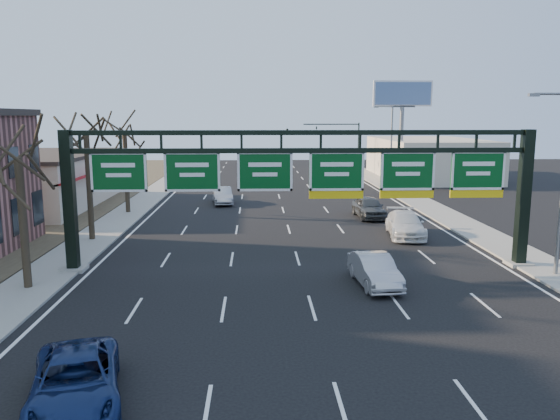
{
  "coord_description": "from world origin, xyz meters",
  "views": [
    {
      "loc": [
        -2.29,
        -19.61,
        7.85
      ],
      "look_at": [
        -1.09,
        7.43,
        3.2
      ],
      "focal_mm": 35.0,
      "sensor_mm": 36.0,
      "label": 1
    }
  ],
  "objects_px": {
    "sign_gantry": "(304,180)",
    "car_silver_sedan": "(374,270)",
    "car_white_wagon": "(405,224)",
    "car_blue_suv": "(75,381)"
  },
  "relations": [
    {
      "from": "sign_gantry",
      "to": "car_white_wagon",
      "type": "relative_size",
      "value": 4.49
    },
    {
      "from": "car_blue_suv",
      "to": "car_silver_sedan",
      "type": "relative_size",
      "value": 1.14
    },
    {
      "from": "sign_gantry",
      "to": "car_white_wagon",
      "type": "height_order",
      "value": "sign_gantry"
    },
    {
      "from": "car_silver_sedan",
      "to": "car_white_wagon",
      "type": "relative_size",
      "value": 0.81
    },
    {
      "from": "car_white_wagon",
      "to": "car_blue_suv",
      "type": "bearing_deg",
      "value": -118.15
    },
    {
      "from": "sign_gantry",
      "to": "car_silver_sedan",
      "type": "distance_m",
      "value": 5.85
    },
    {
      "from": "sign_gantry",
      "to": "car_silver_sedan",
      "type": "height_order",
      "value": "sign_gantry"
    },
    {
      "from": "sign_gantry",
      "to": "car_silver_sedan",
      "type": "bearing_deg",
      "value": -45.1
    },
    {
      "from": "car_silver_sedan",
      "to": "car_white_wagon",
      "type": "distance_m",
      "value": 11.4
    },
    {
      "from": "sign_gantry",
      "to": "car_silver_sedan",
      "type": "relative_size",
      "value": 5.54
    }
  ]
}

